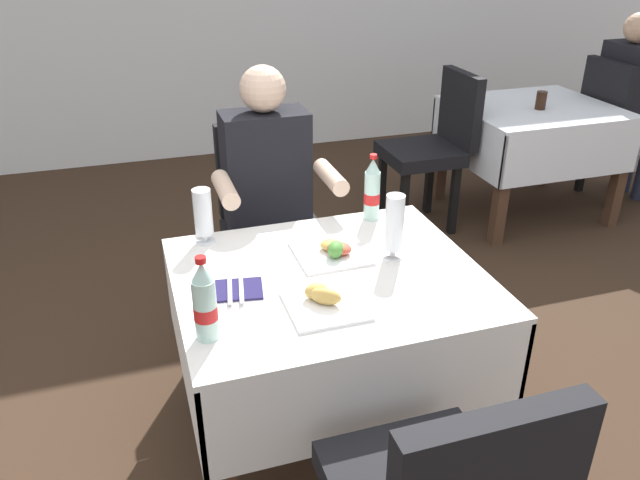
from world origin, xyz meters
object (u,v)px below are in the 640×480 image
main_dining_table (329,318)px  seated_diner_far (270,198)px  beer_glass_middle (394,226)px  napkin_cutlery_set (236,289)px  cola_bottle_primary (372,191)px  background_table_tumbler (541,100)px  background_dining_table (531,133)px  beer_glass_left (203,215)px  plate_near_camera (324,301)px  background_chair_right (619,122)px  chair_far_diner_seat (272,220)px  background_chair_left (434,142)px  plate_far_diner (333,250)px  background_patron (631,99)px  cola_bottle_secondary (205,303)px

main_dining_table → seated_diner_far: size_ratio=0.81×
seated_diner_far → beer_glass_middle: seated_diner_far is taller
napkin_cutlery_set → cola_bottle_primary: bearing=31.4°
background_table_tumbler → background_dining_table: bearing=75.1°
beer_glass_left → napkin_cutlery_set: bearing=-83.8°
cola_bottle_primary → background_dining_table: cola_bottle_primary is taller
plate_near_camera → background_chair_right: bearing=33.6°
main_dining_table → chair_far_diner_seat: chair_far_diner_seat is taller
beer_glass_left → napkin_cutlery_set: 0.39m
background_chair_left → napkin_cutlery_set: bearing=-133.6°
chair_far_diner_seat → plate_far_diner: bearing=-85.5°
cola_bottle_primary → background_dining_table: (1.62, 1.24, -0.29)m
main_dining_table → beer_glass_middle: beer_glass_middle is taller
chair_far_diner_seat → beer_glass_left: (-0.36, -0.46, 0.28)m
seated_diner_far → cola_bottle_primary: (0.32, -0.35, 0.13)m
chair_far_diner_seat → background_table_tumbler: (1.89, 0.71, 0.22)m
beer_glass_left → background_table_tumbler: size_ratio=1.88×
plate_near_camera → cola_bottle_primary: bearing=55.5°
seated_diner_far → plate_near_camera: seated_diner_far is taller
seated_diner_far → plate_near_camera: (-0.05, -0.89, 0.03)m
seated_diner_far → background_chair_left: seated_diner_far is taller
seated_diner_far → beer_glass_left: bearing=-132.8°
cola_bottle_primary → background_patron: (2.36, 1.24, -0.13)m
main_dining_table → background_dining_table: (1.91, 1.61, -0.00)m
chair_far_diner_seat → cola_bottle_primary: cola_bottle_primary is taller
cola_bottle_secondary → background_patron: size_ratio=0.21×
background_chair_right → background_patron: bearing=-0.0°
cola_bottle_primary → napkin_cutlery_set: bearing=-148.6°
cola_bottle_primary → background_chair_left: size_ratio=0.27×
plate_near_camera → cola_bottle_primary: size_ratio=0.88×
cola_bottle_secondary → background_patron: 3.60m
background_chair_right → main_dining_table: bearing=-148.3°
napkin_cutlery_set → background_patron: background_patron is taller
beer_glass_left → cola_bottle_secondary: size_ratio=0.80×
seated_diner_far → cola_bottle_secondary: size_ratio=4.87×
chair_far_diner_seat → cola_bottle_secondary: size_ratio=3.75×
chair_far_diner_seat → beer_glass_left: size_ratio=4.69×
main_dining_table → background_patron: bearing=31.2°
seated_diner_far → background_chair_right: (2.63, 0.89, -0.16)m
main_dining_table → plate_far_diner: bearing=65.8°
beer_glass_left → chair_far_diner_seat: bearing=52.5°
main_dining_table → background_table_tumbler: bearing=39.0°
main_dining_table → background_patron: size_ratio=0.81×
cola_bottle_secondary → background_dining_table: size_ratio=0.27×
plate_near_camera → background_table_tumbler: background_table_tumbler is taller
plate_far_diner → background_dining_table: bearing=38.6°
chair_far_diner_seat → background_chair_left: same height
beer_glass_middle → background_dining_table: 2.30m
main_dining_table → chair_far_diner_seat: (0.00, 0.82, 0.01)m
seated_diner_far → napkin_cutlery_set: 0.78m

